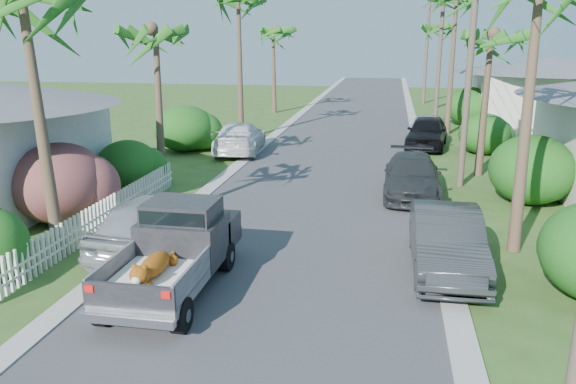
% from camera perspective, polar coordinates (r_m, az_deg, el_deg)
% --- Properties ---
extents(ground, '(120.00, 120.00, 0.00)m').
position_cam_1_polar(ground, '(11.93, -4.11, -14.10)').
color(ground, '#32501E').
rests_on(ground, ground).
extents(road, '(8.00, 100.00, 0.02)m').
position_cam_1_polar(road, '(35.62, 5.93, 5.93)').
color(road, '#38383A').
rests_on(road, ground).
extents(curb_left, '(0.60, 100.00, 0.06)m').
position_cam_1_polar(curb_left, '(36.19, -0.91, 6.19)').
color(curb_left, '#A5A39E').
rests_on(curb_left, ground).
extents(curb_right, '(0.60, 100.00, 0.06)m').
position_cam_1_polar(curb_right, '(35.55, 12.89, 5.63)').
color(curb_right, '#A5A39E').
rests_on(curb_right, ground).
extents(pickup_truck, '(1.98, 5.12, 2.06)m').
position_cam_1_polar(pickup_truck, '(13.87, -10.98, -5.37)').
color(pickup_truck, black).
rests_on(pickup_truck, ground).
extents(parked_car_rn, '(1.76, 4.87, 1.60)m').
position_cam_1_polar(parked_car_rn, '(15.06, 15.80, -4.85)').
color(parked_car_rn, '#2C3031').
rests_on(parked_car_rn, ground).
extents(parked_car_rm, '(2.15, 5.15, 1.49)m').
position_cam_1_polar(parked_car_rm, '(21.95, 12.48, 1.59)').
color(parked_car_rm, '#292C2E').
rests_on(parked_car_rm, ground).
extents(parked_car_rf, '(2.66, 5.19, 1.69)m').
position_cam_1_polar(parked_car_rf, '(31.70, 13.93, 5.90)').
color(parked_car_rf, black).
rests_on(parked_car_rf, ground).
extents(parked_car_rd, '(2.50, 4.46, 1.18)m').
position_cam_1_polar(parked_car_rd, '(35.92, 14.04, 6.56)').
color(parked_car_rd, silver).
rests_on(parked_car_rd, ground).
extents(parked_car_ln, '(2.49, 5.19, 1.71)m').
position_cam_1_polar(parked_car_ln, '(16.23, -13.19, -2.96)').
color(parked_car_ln, silver).
rests_on(parked_car_ln, ground).
extents(parked_car_lf, '(2.72, 5.64, 1.58)m').
position_cam_1_polar(parked_car_lf, '(29.51, -4.91, 5.51)').
color(parked_car_lf, white).
rests_on(parked_car_lf, ground).
extents(palm_l_b, '(4.40, 4.40, 7.40)m').
position_cam_1_polar(palm_l_b, '(23.98, -13.44, 15.73)').
color(palm_l_b, brown).
rests_on(palm_l_b, ground).
extents(palm_l_d, '(4.40, 4.40, 7.70)m').
position_cam_1_polar(palm_l_d, '(44.97, -1.48, 16.21)').
color(palm_l_d, brown).
rests_on(palm_l_d, ground).
extents(palm_r_b, '(4.40, 4.40, 7.20)m').
position_cam_1_polar(palm_r_b, '(25.33, 19.95, 14.77)').
color(palm_r_b, brown).
rests_on(palm_r_b, ground).
extents(palm_r_d, '(4.40, 4.40, 8.00)m').
position_cam_1_polar(palm_r_d, '(50.18, 15.32, 15.95)').
color(palm_r_d, brown).
rests_on(palm_r_d, ground).
extents(shrub_l_b, '(3.00, 3.30, 2.60)m').
position_cam_1_polar(shrub_l_b, '(19.68, -22.16, 0.87)').
color(shrub_l_b, '#B91A56').
rests_on(shrub_l_b, ground).
extents(shrub_l_c, '(2.40, 2.64, 2.00)m').
position_cam_1_polar(shrub_l_c, '(22.94, -15.99, 2.60)').
color(shrub_l_c, '#154A15').
rests_on(shrub_l_c, ground).
extents(shrub_l_d, '(3.20, 3.52, 2.40)m').
position_cam_1_polar(shrub_l_d, '(30.35, -10.44, 6.37)').
color(shrub_l_d, '#154A15').
rests_on(shrub_l_d, ground).
extents(shrub_r_b, '(3.00, 3.30, 2.50)m').
position_cam_1_polar(shrub_r_b, '(22.13, 23.50, 2.12)').
color(shrub_r_b, '#154A15').
rests_on(shrub_r_b, ground).
extents(shrub_r_c, '(2.60, 2.86, 2.10)m').
position_cam_1_polar(shrub_r_c, '(30.79, 19.32, 5.60)').
color(shrub_r_c, '#154A15').
rests_on(shrub_r_c, ground).
extents(shrub_r_d, '(3.20, 3.52, 2.60)m').
position_cam_1_polar(shrub_r_d, '(40.64, 18.00, 8.28)').
color(shrub_r_d, '#154A15').
rests_on(shrub_r_d, ground).
extents(picket_fence, '(0.10, 11.00, 1.00)m').
position_cam_1_polar(picket_fence, '(18.58, -18.02, -2.13)').
color(picket_fence, white).
rests_on(picket_fence, ground).
extents(house_right_far, '(9.00, 8.00, 4.60)m').
position_cam_1_polar(house_right_far, '(41.51, 25.02, 8.87)').
color(house_right_far, silver).
rests_on(house_right_far, ground).
extents(utility_pole_b, '(1.60, 0.26, 9.00)m').
position_cam_1_polar(utility_pole_b, '(23.25, 17.94, 11.61)').
color(utility_pole_b, brown).
rests_on(utility_pole_b, ground).
extents(utility_pole_c, '(1.60, 0.26, 9.00)m').
position_cam_1_polar(utility_pole_c, '(38.16, 15.14, 13.06)').
color(utility_pole_c, brown).
rests_on(utility_pole_c, ground).
extents(utility_pole_d, '(1.60, 0.26, 9.00)m').
position_cam_1_polar(utility_pole_d, '(53.12, 13.90, 13.68)').
color(utility_pole_d, brown).
rests_on(utility_pole_d, ground).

